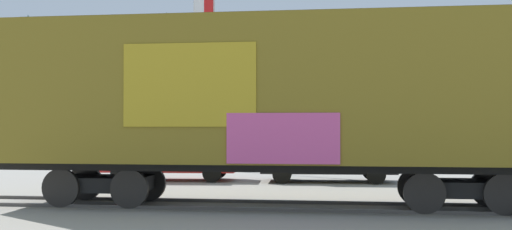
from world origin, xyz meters
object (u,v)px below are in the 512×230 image
at_px(flagpole, 210,55).
at_px(parked_car_red, 168,156).
at_px(parked_car_black, 326,158).
at_px(freight_car, 275,95).

distance_m(flagpole, parked_car_red, 6.45).
xyz_separation_m(parked_car_red, parked_car_black, (5.62, 0.16, -0.05)).
xyz_separation_m(flagpole, parked_car_red, (-0.46, -4.89, -4.17)).
xyz_separation_m(freight_car, flagpole, (-4.11, 11.68, 2.37)).
bearing_deg(parked_car_black, flagpole, 137.49).
height_order(freight_car, flagpole, flagpole).
height_order(flagpole, parked_car_red, flagpole).
relative_size(freight_car, parked_car_black, 2.91).
bearing_deg(freight_car, parked_car_red, 123.98).
relative_size(flagpole, parked_car_black, 1.67).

